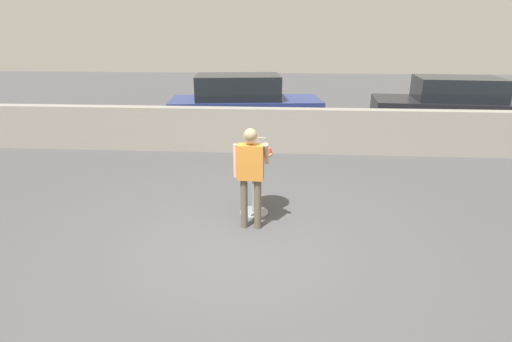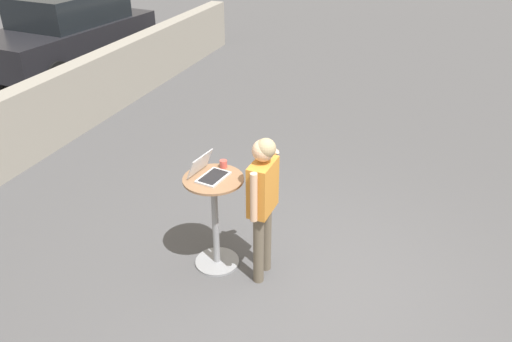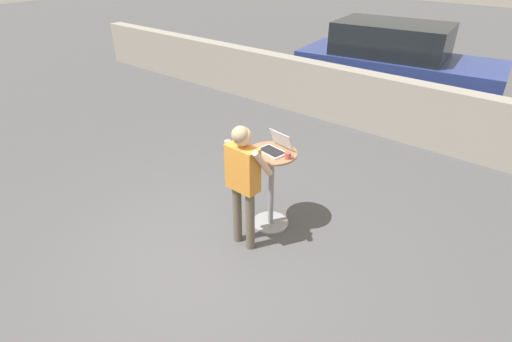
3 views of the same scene
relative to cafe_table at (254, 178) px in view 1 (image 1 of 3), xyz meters
name	(u,v)px [view 1 (image 1 of 3)]	position (x,y,z in m)	size (l,w,h in m)	color
ground_plane	(238,244)	(-0.15, -1.06, -0.64)	(50.00, 50.00, 0.00)	#4C4C4F
pavement_kerb	(259,130)	(-0.15, 3.70, -0.08)	(17.30, 0.35, 1.12)	gray
cafe_table	(254,178)	(0.00, 0.00, 0.00)	(0.62, 0.62, 1.08)	gray
laptop	(255,148)	(0.01, 0.06, 0.50)	(0.39, 0.37, 0.23)	#B7BABF
coffee_mug	(269,150)	(0.24, -0.01, 0.48)	(0.11, 0.08, 0.08)	#C14C42
standing_person	(251,167)	(-0.01, -0.53, 0.38)	(0.54, 0.35, 1.61)	brown
parked_car_near_street	(243,104)	(-0.74, 5.61, 0.24)	(4.58, 2.29, 1.74)	navy
parked_car_further_down	(449,106)	(5.40, 6.08, 0.20)	(4.40, 2.29, 1.67)	black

